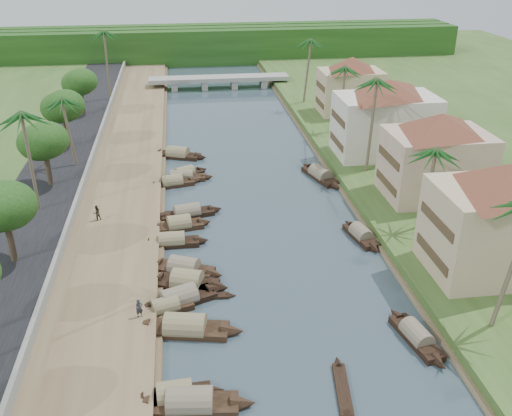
{
  "coord_description": "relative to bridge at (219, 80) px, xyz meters",
  "views": [
    {
      "loc": [
        -8.11,
        -42.59,
        28.57
      ],
      "look_at": [
        -0.71,
        11.68,
        2.0
      ],
      "focal_mm": 40.0,
      "sensor_mm": 36.0,
      "label": 1
    }
  ],
  "objects": [
    {
      "name": "sampan_1",
      "position": [
        -9.61,
        -85.09,
        -1.31
      ],
      "size": [
        7.04,
        2.03,
        2.1
      ],
      "rotation": [
        0.0,
        0.0,
        0.05
      ],
      "color": "black",
      "rests_on": "ground"
    },
    {
      "name": "person_far",
      "position": [
        -17.6,
        -58.48,
        -0.07
      ],
      "size": [
        1.05,
        0.99,
        1.71
      ],
      "primitive_type": "imported",
      "rotation": [
        0.0,
        0.0,
        3.7
      ],
      "color": "#2E2D20",
      "rests_on": "left_bank"
    },
    {
      "name": "right_bank",
      "position": [
        19.0,
        -52.0,
        -1.12
      ],
      "size": [
        16.0,
        180.0,
        1.2
      ],
      "primitive_type": "cube",
      "color": "#304C1E",
      "rests_on": "ground"
    },
    {
      "name": "building_distant",
      "position": [
        19.99,
        -24.0,
        4.16
      ],
      "size": [
        12.62,
        12.62,
        9.2
      ],
      "color": "tan",
      "rests_on": "right_bank"
    },
    {
      "name": "building_far",
      "position": [
        18.99,
        -44.0,
        4.66
      ],
      "size": [
        15.59,
        15.59,
        10.2
      ],
      "color": "beige",
      "rests_on": "right_bank"
    },
    {
      "name": "sampan_9",
      "position": [
        -8.04,
        -57.35,
        -1.31
      ],
      "size": [
        8.46,
        3.31,
        2.12
      ],
      "rotation": [
        0.0,
        0.0,
        0.21
      ],
      "color": "black",
      "rests_on": "ground"
    },
    {
      "name": "sampan_2",
      "position": [
        -8.74,
        -77.88,
        -1.3
      ],
      "size": [
        9.73,
        3.84,
        2.48
      ],
      "rotation": [
        0.0,
        0.0,
        -0.21
      ],
      "color": "black",
      "rests_on": "ground"
    },
    {
      "name": "retaining_wall",
      "position": [
        -20.2,
        -52.0,
        -0.37
      ],
      "size": [
        0.4,
        180.0,
        1.1
      ],
      "primitive_type": "cube",
      "color": "slate",
      "rests_on": "left_bank"
    },
    {
      "name": "tree_4",
      "position": [
        -24.0,
        -35.54,
        5.27
      ],
      "size": [
        5.21,
        5.21,
        7.82
      ],
      "color": "#4E3E2D",
      "rests_on": "ground"
    },
    {
      "name": "building_mid",
      "position": [
        19.99,
        -58.0,
        4.41
      ],
      "size": [
        14.11,
        14.11,
        9.7
      ],
      "color": "#CAA68F",
      "rests_on": "right_bank"
    },
    {
      "name": "palm_7",
      "position": [
        14.0,
        -16.81,
        9.96
      ],
      "size": [
        3.2,
        3.2,
        12.29
      ],
      "color": "brown",
      "rests_on": "ground"
    },
    {
      "name": "sampan_13",
      "position": [
        -8.82,
        -38.57,
        -1.3
      ],
      "size": [
        8.68,
        4.77,
        2.34
      ],
      "rotation": [
        0.0,
        0.0,
        -0.37
      ],
      "color": "black",
      "rests_on": "ground"
    },
    {
      "name": "sampan_16",
      "position": [
        9.26,
        -48.63,
        -1.31
      ],
      "size": [
        4.38,
        9.47,
        2.27
      ],
      "rotation": [
        0.0,
        0.0,
        1.87
      ],
      "color": "black",
      "rests_on": "ground"
    },
    {
      "name": "sampan_14",
      "position": [
        8.95,
        -81.32,
        -1.32
      ],
      "size": [
        2.89,
        7.97,
        1.94
      ],
      "rotation": [
        0.0,
        0.0,
        1.76
      ],
      "color": "black",
      "rests_on": "ground"
    },
    {
      "name": "palm_6",
      "position": [
        -22.0,
        -43.22,
        8.13
      ],
      "size": [
        3.2,
        3.2,
        10.19
      ],
      "color": "brown",
      "rests_on": "ground"
    },
    {
      "name": "palm_5",
      "position": [
        -24.0,
        -56.07,
        10.07
      ],
      "size": [
        3.2,
        3.2,
        12.2
      ],
      "color": "brown",
      "rests_on": "ground"
    },
    {
      "name": "sampan_3",
      "position": [
        -9.16,
        -73.89,
        -1.3
      ],
      "size": [
        8.82,
        4.94,
        2.34
      ],
      "rotation": [
        0.0,
        0.0,
        0.38
      ],
      "color": "black",
      "rests_on": "ground"
    },
    {
      "name": "tree_3",
      "position": [
        -24.0,
        -49.26,
        5.02
      ],
      "size": [
        5.17,
        5.17,
        7.55
      ],
      "color": "#4E3E2D",
      "rests_on": "ground"
    },
    {
      "name": "sampan_7",
      "position": [
        -9.72,
        -63.63,
        -1.31
      ],
      "size": [
        7.64,
        1.84,
        2.05
      ],
      "rotation": [
        0.0,
        0.0,
        -0.01
      ],
      "color": "black",
      "rests_on": "ground"
    },
    {
      "name": "sampan_8",
      "position": [
        -8.95,
        -60.11,
        -1.31
      ],
      "size": [
        7.29,
        2.87,
        2.21
      ],
      "rotation": [
        0.0,
        0.0,
        0.17
      ],
      "color": "black",
      "rests_on": "ground"
    },
    {
      "name": "canoe_2",
      "position": [
        -9.62,
        -56.55,
        -1.62
      ],
      "size": [
        5.19,
        1.05,
        0.75
      ],
      "rotation": [
        0.0,
        0.0,
        -0.06
      ],
      "color": "black",
      "rests_on": "ground"
    },
    {
      "name": "sampan_6",
      "position": [
        -8.63,
        -68.99,
        -1.3
      ],
      "size": [
        7.85,
        4.83,
        2.32
      ],
      "rotation": [
        0.0,
        0.0,
        -0.42
      ],
      "color": "black",
      "rests_on": "ground"
    },
    {
      "name": "treeline",
      "position": [
        -0.0,
        28.0,
        2.28
      ],
      "size": [
        120.0,
        14.0,
        8.0
      ],
      "color": "#193B10",
      "rests_on": "ground"
    },
    {
      "name": "canoe_0",
      "position": [
        1.86,
        -85.78,
        -1.62
      ],
      "size": [
        1.87,
        6.93,
        0.91
      ],
      "rotation": [
        0.0,
        0.0,
        1.43
      ],
      "color": "black",
      "rests_on": "ground"
    },
    {
      "name": "sampan_15",
      "position": [
        9.62,
        -64.9,
        -1.31
      ],
      "size": [
        2.92,
        7.43,
        1.99
      ],
      "rotation": [
        0.0,
        0.0,
        1.77
      ],
      "color": "black",
      "rests_on": "ground"
    },
    {
      "name": "sampan_5",
      "position": [
        -8.41,
        -71.37,
        -1.3
      ],
      "size": [
        7.99,
        4.37,
        2.46
      ],
      "rotation": [
        0.0,
        0.0,
        -0.33
      ],
      "color": "black",
      "rests_on": "ground"
    },
    {
      "name": "tree_2",
      "position": [
        -24.0,
        -67.03,
        5.11
      ],
      "size": [
        5.23,
        5.23,
        7.66
      ],
      "color": "#4E3E2D",
      "rests_on": "ground"
    },
    {
      "name": "sampan_4",
      "position": [
        -10.33,
        -74.95,
        -1.32
      ],
      "size": [
        6.67,
        3.35,
        1.91
      ],
      "rotation": [
        0.0,
        0.0,
        0.31
      ],
      "color": "black",
      "rests_on": "ground"
    },
    {
      "name": "palm_1",
      "position": [
        16.0,
        -65.24,
        7.56
      ],
      "size": [
        3.2,
        3.2,
        9.81
      ],
      "color": "brown",
      "rests_on": "ground"
    },
    {
      "name": "person_near",
      "position": [
        -12.28,
        -76.4,
        -0.11
      ],
      "size": [
        0.69,
        0.59,
        1.62
      ],
      "primitive_type": "imported",
      "rotation": [
        0.0,
        0.0,
        0.4
      ],
      "color": "#282A30",
      "rests_on": "left_bank"
    },
    {
      "name": "left_bank",
      "position": [
        -16.0,
        -52.0,
        -1.32
      ],
      "size": [
        10.0,
        180.0,
        0.8
      ],
      "primitive_type": "cube",
      "color": "brown",
      "rests_on": "ground"
    },
    {
      "name": "sampan_10",
      "position": [
        -9.66,
        -48.56,
        -1.31
      ],
      "size": [
        7.64,
        3.05,
        2.08
      ],
      "rotation": [
        0.0,
        0.0,
        0.2
      ],
      "color": "black",
      "rests_on": "ground"
    },
    {
      "name": "palm_3",
      "position": [
        16.0,
        -33.27,
        8.75
      ],
      "size": [
        3.2,
        3.2,
        11.05
      ],
      "color": "brown",
      "rests_on": "ground"
    },
    {
      "name": "sampan_12",
      "position": [
        -8.45,
        -46.99,
        -1.31
      ],
      "size": [
        8.29,
        1.74,
        2.0
      ],
      "rotation": [
        0.0,
        0.0,
        0.01
      ],
      "color": "black",
      "rests_on": "ground"
    },
    {
      "name": "bridge",
      "position": [
        0.0,
        0.0,
        0.0
      ],
      "size": [
        28.0,
        4.0,
        2.4
      ],
      "color": "gray",
      "rests_on": "ground"
    },
    {
      "name": "ground",
      "position": [
        -0.0,
        -72.0,
        -1.72
      ],
      "size": [
        220.0,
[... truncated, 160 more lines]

